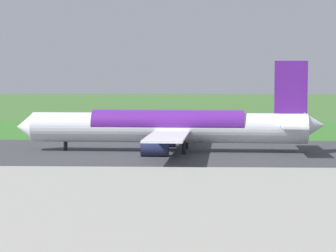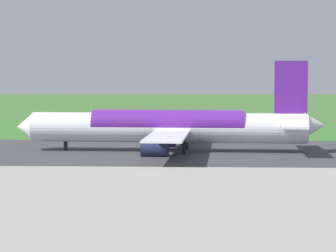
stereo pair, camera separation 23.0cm
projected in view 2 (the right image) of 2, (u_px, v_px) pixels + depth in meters
ground_plane at (210, 152)px, 116.40m from camera, size 800.00×800.00×0.00m
runway_asphalt at (210, 152)px, 116.40m from camera, size 600.00×40.63×0.06m
grass_verge_foreground at (206, 133)px, 156.78m from camera, size 600.00×80.00×0.04m
airliner_main at (170, 127)px, 116.35m from camera, size 54.11×44.24×15.88m
no_stopping_sign at (236, 127)px, 156.20m from camera, size 0.60×0.10×2.47m
traffic_cone_orange at (207, 131)px, 158.57m from camera, size 0.40×0.40×0.55m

